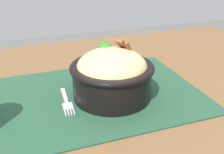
{
  "coord_description": "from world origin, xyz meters",
  "views": [
    {
      "loc": [
        0.18,
        0.58,
        1.07
      ],
      "look_at": [
        -0.02,
        0.04,
        0.8
      ],
      "focal_mm": 44.16,
      "sensor_mm": 36.0,
      "label": 1
    }
  ],
  "objects": [
    {
      "name": "placemat",
      "position": [
        0.01,
        0.02,
        0.75
      ],
      "size": [
        0.48,
        0.35,
        0.0
      ],
      "primitive_type": "cube",
      "rotation": [
        0.0,
        0.0,
        -0.0
      ],
      "color": "#1E422D",
      "rests_on": "table"
    },
    {
      "name": "fork",
      "position": [
        0.09,
        0.04,
        0.75
      ],
      "size": [
        0.02,
        0.12,
        0.0
      ],
      "color": "#B8B8B8",
      "rests_on": "placemat"
    },
    {
      "name": "bowl",
      "position": [
        -0.02,
        0.04,
        0.81
      ],
      "size": [
        0.21,
        0.21,
        0.13
      ],
      "color": "black",
      "rests_on": "placemat"
    },
    {
      "name": "table",
      "position": [
        0.0,
        0.0,
        0.67
      ],
      "size": [
        1.32,
        0.83,
        0.75
      ],
      "color": "brown",
      "rests_on": "ground_plane"
    }
  ]
}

